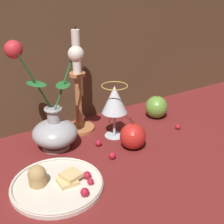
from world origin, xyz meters
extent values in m
plane|color=maroon|center=(0.00, 0.00, 0.00)|extent=(2.40, 2.40, 0.00)
cylinder|color=#A3A3A8|center=(-0.12, 0.10, 0.01)|extent=(0.08, 0.08, 0.01)
ellipsoid|color=#A3A3A8|center=(-0.12, 0.10, 0.05)|extent=(0.13, 0.13, 0.07)
cylinder|color=#A3A3A8|center=(-0.12, 0.10, 0.10)|extent=(0.04, 0.04, 0.05)
torus|color=#A3A3A8|center=(-0.12, 0.10, 0.12)|extent=(0.05, 0.05, 0.01)
cylinder|color=#23662D|center=(-0.16, 0.11, 0.21)|extent=(0.09, 0.02, 0.17)
ellipsoid|color=#23662D|center=(-0.16, 0.11, 0.20)|extent=(0.06, 0.08, 0.00)
sphere|color=red|center=(-0.21, 0.12, 0.29)|extent=(0.05, 0.05, 0.05)
cylinder|color=#23662D|center=(-0.09, 0.10, 0.20)|extent=(0.08, 0.02, 0.15)
ellipsoid|color=#23662D|center=(-0.09, 0.10, 0.19)|extent=(0.07, 0.08, 0.00)
sphere|color=silver|center=(-0.05, 0.09, 0.27)|extent=(0.04, 0.04, 0.04)
cylinder|color=silver|center=(-0.20, -0.07, 0.01)|extent=(0.22, 0.22, 0.01)
torus|color=silver|center=(-0.20, -0.07, 0.01)|extent=(0.22, 0.22, 0.01)
cylinder|color=tan|center=(-0.23, -0.05, 0.02)|extent=(0.04, 0.04, 0.03)
sphere|color=tan|center=(-0.23, -0.05, 0.04)|extent=(0.04, 0.04, 0.04)
cube|color=#DBBC7A|center=(-0.17, -0.08, 0.01)|extent=(0.04, 0.04, 0.01)
cube|color=#DBBC7A|center=(-0.16, -0.08, 0.03)|extent=(0.05, 0.05, 0.01)
sphere|color=#AD192D|center=(-0.16, -0.15, 0.02)|extent=(0.02, 0.02, 0.02)
sphere|color=#AD192D|center=(-0.13, -0.12, 0.02)|extent=(0.02, 0.02, 0.02)
sphere|color=#AD192D|center=(-0.13, -0.09, 0.02)|extent=(0.02, 0.02, 0.02)
sphere|color=#AD192D|center=(-0.14, -0.05, 0.02)|extent=(0.01, 0.01, 0.01)
cylinder|color=silver|center=(0.06, 0.07, 0.00)|extent=(0.06, 0.06, 0.00)
cylinder|color=silver|center=(0.06, 0.07, 0.04)|extent=(0.01, 0.01, 0.08)
cone|color=silver|center=(0.06, 0.07, 0.12)|extent=(0.08, 0.08, 0.08)
cone|color=gold|center=(0.06, 0.07, 0.11)|extent=(0.07, 0.07, 0.06)
torus|color=gold|center=(0.06, 0.07, 0.17)|extent=(0.08, 0.08, 0.00)
cylinder|color=#B77042|center=(-0.01, 0.17, 0.01)|extent=(0.10, 0.10, 0.01)
cylinder|color=#B77042|center=(-0.01, 0.17, 0.10)|extent=(0.02, 0.02, 0.17)
cylinder|color=#B77042|center=(-0.01, 0.17, 0.19)|extent=(0.05, 0.05, 0.01)
cylinder|color=white|center=(-0.01, 0.17, 0.26)|extent=(0.03, 0.03, 0.13)
cylinder|color=black|center=(-0.01, 0.17, 0.32)|extent=(0.00, 0.00, 0.01)
sphere|color=#669938|center=(0.26, 0.11, 0.04)|extent=(0.08, 0.08, 0.08)
cylinder|color=#4C3319|center=(0.26, 0.11, 0.08)|extent=(0.00, 0.00, 0.01)
sphere|color=red|center=(0.06, -0.02, 0.04)|extent=(0.08, 0.08, 0.08)
cylinder|color=#4C3319|center=(0.06, -0.02, 0.08)|extent=(0.00, 0.00, 0.01)
sphere|color=#AD192D|center=(0.26, 0.00, 0.01)|extent=(0.02, 0.02, 0.02)
sphere|color=#AD192D|center=(-0.01, 0.05, 0.01)|extent=(0.02, 0.02, 0.02)
sphere|color=#AD192D|center=(-0.02, -0.04, 0.01)|extent=(0.02, 0.02, 0.02)
camera|label=1|loc=(-0.41, -0.65, 0.46)|focal=50.00mm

